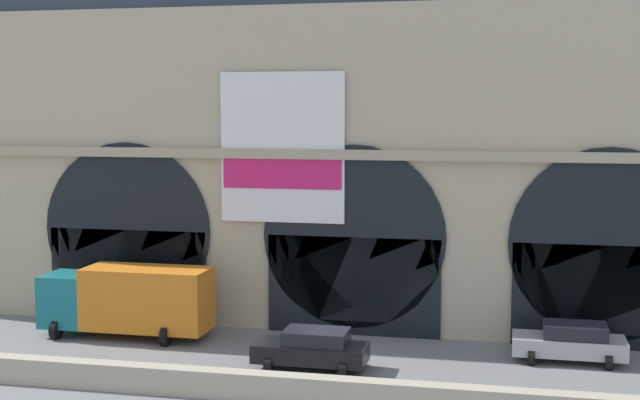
{
  "coord_description": "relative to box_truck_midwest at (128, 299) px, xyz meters",
  "views": [
    {
      "loc": [
        6.84,
        -32.85,
        10.11
      ],
      "look_at": [
        -1.52,
        5.0,
        6.0
      ],
      "focal_mm": 49.36,
      "sensor_mm": 36.0,
      "label": 1
    }
  ],
  "objects": [
    {
      "name": "car_center",
      "position": [
        8.97,
        -2.88,
        -0.9
      ],
      "size": [
        4.4,
        2.22,
        1.55
      ],
      "color": "black",
      "rests_on": "ground"
    },
    {
      "name": "quay_parapet_wall",
      "position": [
        9.59,
        -6.85,
        -1.22
      ],
      "size": [
        90.0,
        0.7,
        0.97
      ],
      "primitive_type": "cube",
      "color": "#B2A891",
      "rests_on": "ground"
    },
    {
      "name": "ground_plane",
      "position": [
        9.59,
        -2.41,
        -1.7
      ],
      "size": [
        200.0,
        200.0,
        0.0
      ],
      "primitive_type": "plane",
      "color": "slate"
    },
    {
      "name": "station_building",
      "position": [
        9.63,
        5.32,
        7.78
      ],
      "size": [
        45.17,
        5.81,
        19.55
      ],
      "color": "#BCAD8C",
      "rests_on": "ground"
    },
    {
      "name": "box_truck_midwest",
      "position": [
        0.0,
        0.0,
        0.0
      ],
      "size": [
        7.5,
        2.91,
        3.12
      ],
      "color": "#19727A",
      "rests_on": "ground"
    },
    {
      "name": "car_mideast",
      "position": [
        18.8,
        0.26,
        -0.9
      ],
      "size": [
        4.4,
        2.22,
        1.55
      ],
      "color": "#ADB2B7",
      "rests_on": "ground"
    }
  ]
}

